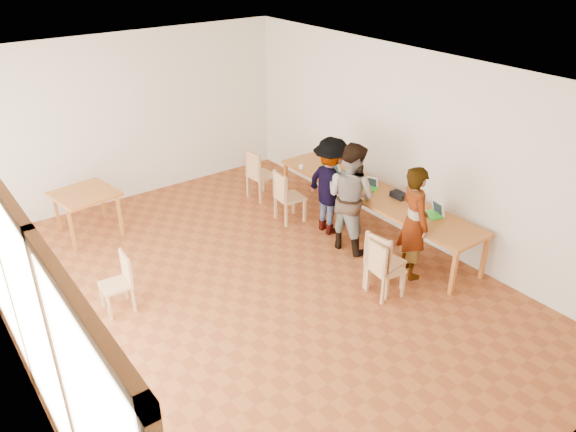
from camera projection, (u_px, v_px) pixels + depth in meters
name	position (u px, v px, depth m)	size (l,w,h in m)	color
ground	(254.00, 291.00, 7.91)	(8.00, 8.00, 0.00)	brown
wall_back	(129.00, 118.00, 10.06)	(6.00, 0.10, 3.00)	beige
wall_front	(532.00, 372.00, 4.36)	(6.00, 0.10, 3.00)	beige
wall_right	(411.00, 146.00, 8.80)	(0.10, 8.00, 3.00)	beige
window_wall	(5.00, 270.00, 5.65)	(0.10, 8.00, 3.00)	white
ceiling	(247.00, 77.00, 6.51)	(6.00, 8.00, 0.04)	white
communal_table	(373.00, 195.00, 9.07)	(0.80, 4.00, 0.75)	#B26127
side_table	(85.00, 197.00, 9.08)	(0.90, 0.90, 0.75)	#B26127
chair_near	(382.00, 263.00, 7.56)	(0.45, 0.45, 0.46)	tan
chair_mid	(381.00, 257.00, 7.65)	(0.49, 0.49, 0.49)	tan
chair_far	(285.00, 192.00, 9.51)	(0.47, 0.47, 0.49)	tan
chair_empty	(257.00, 170.00, 10.30)	(0.47, 0.47, 0.51)	tan
chair_spare	(121.00, 276.00, 7.35)	(0.40, 0.40, 0.43)	tan
person_near	(414.00, 222.00, 7.94)	(0.62, 0.41, 1.70)	gray
person_mid	(351.00, 197.00, 8.62)	(0.85, 0.66, 1.75)	gray
person_far	(331.00, 186.00, 9.09)	(1.06, 0.61, 1.64)	gray
laptop_near	(435.00, 211.00, 8.31)	(0.29, 0.31, 0.23)	#3DD835
laptop_mid	(371.00, 185.00, 9.17)	(0.27, 0.28, 0.19)	#3DD835
laptop_far	(333.00, 171.00, 9.67)	(0.24, 0.27, 0.22)	#3DD835
yellow_mug	(330.00, 164.00, 10.02)	(0.11, 0.11, 0.09)	#EBF10C
green_bottle	(324.00, 159.00, 9.95)	(0.07, 0.07, 0.28)	#15671D
clear_glass	(408.00, 196.00, 8.82)	(0.07, 0.07, 0.09)	silver
condiment_cup	(301.00, 167.00, 9.92)	(0.08, 0.08, 0.06)	white
pink_phone	(355.00, 185.00, 9.27)	(0.05, 0.10, 0.01)	#E8416F
black_pouch	(399.00, 195.00, 8.85)	(0.16, 0.26, 0.09)	black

